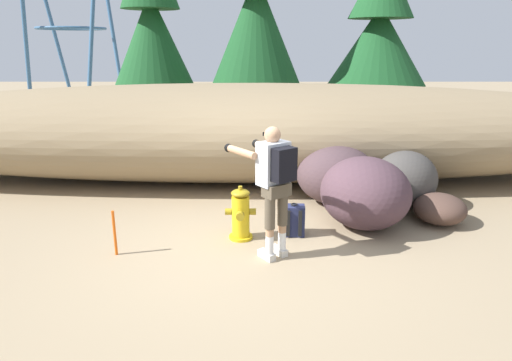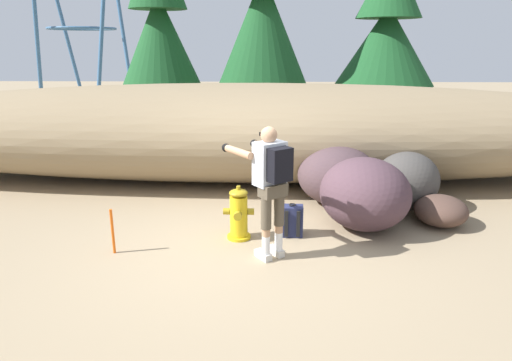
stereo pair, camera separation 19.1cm
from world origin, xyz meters
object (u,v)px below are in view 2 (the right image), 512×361
spare_backpack (292,221)px  boulder_outlier (441,211)px  fire_hydrant (239,215)px  utility_worker (270,176)px  boulder_mid (337,175)px  boulder_large (365,194)px  boulder_small (406,181)px  survey_stake (113,231)px

spare_backpack → boulder_outlier: spare_backpack is taller
fire_hydrant → utility_worker: bearing=-53.0°
utility_worker → boulder_mid: size_ratio=1.24×
boulder_large → boulder_mid: (-0.25, 1.02, -0.02)m
boulder_large → boulder_outlier: 1.22m
boulder_small → fire_hydrant: bearing=-154.6°
spare_backpack → boulder_outlier: bearing=-76.8°
utility_worker → boulder_small: 2.92m
fire_hydrant → boulder_large: size_ratio=0.54×
fire_hydrant → boulder_outlier: (2.98, 0.58, -0.13)m
boulder_large → utility_worker: bearing=-144.0°
boulder_large → survey_stake: (-3.39, -0.96, -0.22)m
boulder_mid → survey_stake: bearing=-147.7°
boulder_mid → boulder_small: 1.10m
spare_backpack → survey_stake: size_ratio=0.78×
spare_backpack → boulder_small: 2.22m
utility_worker → survey_stake: (-2.01, 0.04, -0.76)m
utility_worker → survey_stake: utility_worker is taller
fire_hydrant → survey_stake: fire_hydrant is taller
boulder_small → boulder_outlier: 0.80m
spare_backpack → survey_stake: survey_stake is taller
boulder_small → boulder_outlier: boulder_small is taller
boulder_mid → fire_hydrant: bearing=-136.7°
boulder_small → boulder_large: bearing=-135.9°
fire_hydrant → boulder_small: bearing=25.4°
utility_worker → spare_backpack: bearing=-62.1°
utility_worker → boulder_mid: utility_worker is taller
spare_backpack → utility_worker: bearing=156.4°
boulder_mid → survey_stake: boulder_mid is taller
fire_hydrant → boulder_outlier: 3.04m
fire_hydrant → boulder_mid: size_ratio=0.57×
boulder_mid → boulder_outlier: size_ratio=1.63×
boulder_large → boulder_mid: size_ratio=1.05×
fire_hydrant → spare_backpack: size_ratio=1.62×
boulder_large → boulder_mid: 1.05m
boulder_mid → survey_stake: size_ratio=2.24×
boulder_large → survey_stake: bearing=-164.2°
boulder_large → survey_stake: 3.53m
boulder_outlier → survey_stake: 4.70m
boulder_outlier → boulder_large: bearing=-173.5°
boulder_large → boulder_small: size_ratio=1.24×
utility_worker → boulder_outlier: 2.92m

